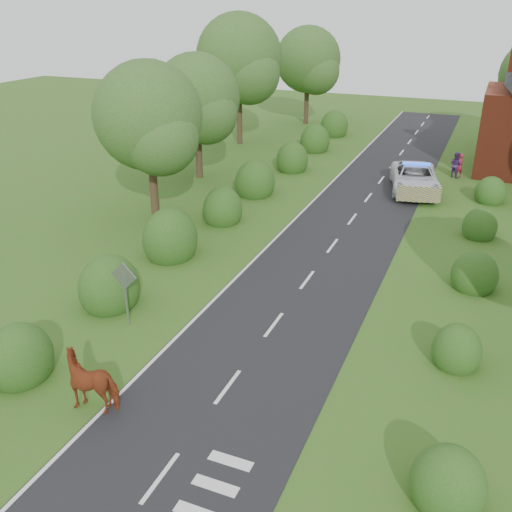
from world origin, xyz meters
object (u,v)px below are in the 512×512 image
at_px(pedestrian_red, 459,165).
at_px(police_van, 415,178).
at_px(cow, 94,383).
at_px(pedestrian_purple, 456,165).
at_px(road_sign, 125,285).

bearing_deg(pedestrian_red, police_van, 21.41).
xyz_separation_m(cow, pedestrian_purple, (7.69, 28.81, 0.12)).
relative_size(road_sign, pedestrian_purple, 1.48).
bearing_deg(pedestrian_purple, cow, 109.37).
relative_size(road_sign, police_van, 0.39).
xyz_separation_m(cow, police_van, (5.62, 24.61, 0.10)).
height_order(police_van, pedestrian_red, police_van).
bearing_deg(police_van, pedestrian_purple, 51.00).
xyz_separation_m(pedestrian_red, pedestrian_purple, (-0.23, -0.14, 0.06)).
height_order(police_van, pedestrian_purple, police_van).
height_order(road_sign, police_van, road_sign).
bearing_deg(police_van, pedestrian_red, 49.34).
distance_m(cow, pedestrian_red, 30.02).
xyz_separation_m(road_sign, pedestrian_purple, (9.40, 24.62, -0.80)).
height_order(cow, pedestrian_purple, pedestrian_purple).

